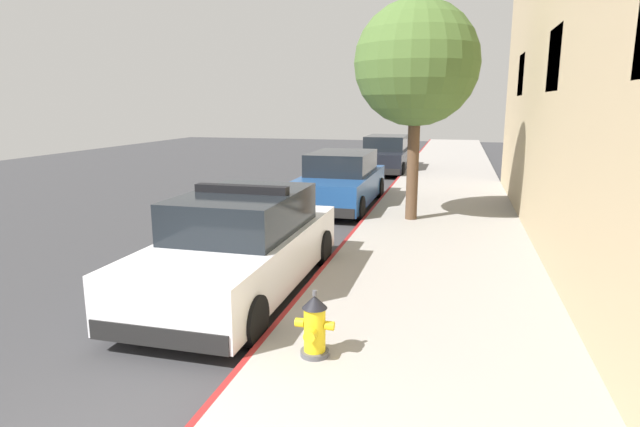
% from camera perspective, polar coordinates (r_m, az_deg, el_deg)
% --- Properties ---
extents(ground_plane, '(33.53, 60.00, 0.20)m').
position_cam_1_polar(ground_plane, '(14.20, -11.86, -0.57)').
color(ground_plane, '#353538').
extents(sidewalk_pavement, '(3.63, 60.00, 0.16)m').
position_cam_1_polar(sidewalk_pavement, '(12.70, 13.13, -1.27)').
color(sidewalk_pavement, gray).
rests_on(sidewalk_pavement, ground).
extents(curb_painted_edge, '(0.08, 60.00, 0.16)m').
position_cam_1_polar(curb_painted_edge, '(12.87, 4.85, -0.82)').
color(curb_painted_edge, maroon).
rests_on(curb_painted_edge, ground).
extents(police_cruiser, '(1.94, 4.84, 1.68)m').
position_cam_1_polar(police_cruiser, '(8.21, -8.53, -3.46)').
color(police_cruiser, white).
rests_on(police_cruiser, ground).
extents(parked_car_silver_ahead, '(1.94, 4.84, 1.56)m').
position_cam_1_polar(parked_car_silver_ahead, '(14.94, 2.29, 3.56)').
color(parked_car_silver_ahead, navy).
rests_on(parked_car_silver_ahead, ground).
extents(parked_car_dark_far, '(1.94, 4.84, 1.56)m').
position_cam_1_polar(parked_car_dark_far, '(22.84, 7.22, 6.37)').
color(parked_car_dark_far, black).
rests_on(parked_car_dark_far, ground).
extents(fire_hydrant, '(0.44, 0.40, 0.76)m').
position_cam_1_polar(fire_hydrant, '(5.87, -0.61, -12.18)').
color(fire_hydrant, '#4C4C51').
rests_on(fire_hydrant, sidewalk_pavement).
extents(street_tree, '(2.87, 2.87, 5.09)m').
position_cam_1_polar(street_tree, '(12.64, 10.48, 15.74)').
color(street_tree, brown).
rests_on(street_tree, sidewalk_pavement).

